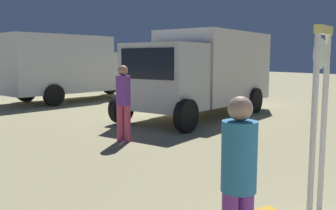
# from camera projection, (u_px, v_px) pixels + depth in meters

# --- Properties ---
(standing_clock) EXTENTS (0.46, 0.20, 2.37)m
(standing_clock) POSITION_uv_depth(u_px,v_px,m) (319.00, 104.00, 4.54)
(standing_clock) COLOR silver
(standing_clock) RESTS_ON ground_plane
(person_near_clock) EXTENTS (0.32, 0.32, 1.66)m
(person_near_clock) POSITION_uv_depth(u_px,v_px,m) (239.00, 178.00, 3.34)
(person_near_clock) COLOR #7E3592
(person_near_clock) RESTS_ON ground_plane
(person_distant) EXTENTS (0.35, 0.35, 1.82)m
(person_distant) POSITION_uv_depth(u_px,v_px,m) (123.00, 99.00, 8.86)
(person_distant) COLOR #C14465
(person_distant) RESTS_ON ground_plane
(box_truck_near) EXTENTS (6.87, 4.49, 2.89)m
(box_truck_near) POSITION_uv_depth(u_px,v_px,m) (206.00, 69.00, 13.01)
(box_truck_near) COLOR silver
(box_truck_near) RESTS_ON ground_plane
(box_truck_far) EXTENTS (7.27, 4.05, 2.99)m
(box_truck_far) POSITION_uv_depth(u_px,v_px,m) (70.00, 66.00, 17.39)
(box_truck_far) COLOR silver
(box_truck_far) RESTS_ON ground_plane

